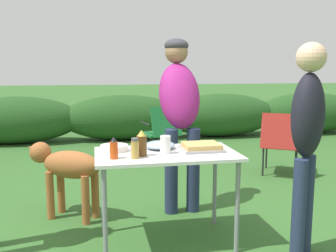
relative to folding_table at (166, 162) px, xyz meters
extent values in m
plane|color=#336028|center=(0.00, 0.00, -0.66)|extent=(60.00, 60.00, 0.00)
ellipsoid|color=#234C1E|center=(-2.00, 4.50, -0.22)|extent=(2.40, 0.90, 0.88)
ellipsoid|color=#234C1E|center=(0.00, 4.50, -0.22)|extent=(2.40, 0.90, 0.88)
ellipsoid|color=#234C1E|center=(2.00, 4.50, -0.22)|extent=(2.40, 0.90, 0.88)
ellipsoid|color=#234C1E|center=(4.00, 4.50, -0.22)|extent=(2.40, 0.90, 0.88)
cube|color=silver|center=(0.00, 0.00, 0.06)|extent=(1.10, 0.64, 0.02)
cylinder|color=gray|center=(-0.49, -0.27, -0.31)|extent=(0.04, 0.04, 0.71)
cylinder|color=gray|center=(0.49, -0.27, -0.31)|extent=(0.04, 0.04, 0.71)
cylinder|color=gray|center=(-0.49, 0.27, -0.31)|extent=(0.04, 0.04, 0.71)
cylinder|color=gray|center=(0.49, 0.27, -0.31)|extent=(0.04, 0.04, 0.71)
cube|color=#9E9EA3|center=(0.29, 0.03, 0.09)|extent=(0.32, 0.28, 0.02)
cube|color=tan|center=(0.29, 0.03, 0.11)|extent=(0.28, 0.24, 0.04)
cylinder|color=white|center=(-0.40, 0.13, 0.10)|extent=(0.22, 0.22, 0.05)
ellipsoid|color=#99B2CC|center=(-0.02, 0.14, 0.11)|extent=(0.24, 0.24, 0.06)
cylinder|color=white|center=(-0.01, -0.04, 0.15)|extent=(0.08, 0.08, 0.14)
cylinder|color=brown|center=(-0.20, -0.08, 0.15)|extent=(0.08, 0.08, 0.15)
cone|color=gold|center=(-0.20, -0.08, 0.25)|extent=(0.07, 0.07, 0.04)
cylinder|color=#CC4214|center=(-0.41, -0.13, 0.14)|extent=(0.06, 0.06, 0.13)
cone|color=black|center=(-0.41, -0.13, 0.22)|extent=(0.05, 0.05, 0.04)
cylinder|color=#B2893D|center=(-0.26, -0.15, 0.14)|extent=(0.06, 0.06, 0.13)
cylinder|color=#4C4C4C|center=(-0.26, -0.15, 0.22)|extent=(0.05, 0.05, 0.02)
cylinder|color=#232D4C|center=(0.16, 0.61, -0.25)|extent=(0.13, 0.13, 0.82)
cylinder|color=#232D4C|center=(0.38, 0.61, -0.25)|extent=(0.13, 0.13, 0.82)
ellipsoid|color=#931E70|center=(0.27, 0.73, 0.46)|extent=(0.41, 0.53, 0.72)
sphere|color=#936B4C|center=(0.27, 0.86, 0.89)|extent=(0.23, 0.23, 0.23)
ellipsoid|color=#333338|center=(0.27, 0.86, 0.95)|extent=(0.24, 0.24, 0.14)
cylinder|color=#232D4C|center=(1.01, -0.34, -0.29)|extent=(0.10, 0.10, 0.75)
cylinder|color=#232D4C|center=(0.89, -0.45, -0.29)|extent=(0.10, 0.10, 0.75)
ellipsoid|color=black|center=(0.95, -0.40, 0.39)|extent=(0.38, 0.37, 0.61)
sphere|color=#DBAD89|center=(0.95, -0.40, 0.80)|extent=(0.21, 0.21, 0.21)
cylinder|color=#9E5B2D|center=(-0.64, 0.48, -0.44)|extent=(0.07, 0.07, 0.45)
cylinder|color=#9E5B2D|center=(-0.56, 0.63, -0.44)|extent=(0.07, 0.07, 0.45)
cylinder|color=#9E5B2D|center=(-0.97, 0.67, -0.44)|extent=(0.07, 0.07, 0.45)
cylinder|color=#9E5B2D|center=(-0.88, 0.82, -0.44)|extent=(0.07, 0.07, 0.45)
ellipsoid|color=#9E5B2D|center=(-0.76, 0.65, -0.15)|extent=(0.63, 0.52, 0.26)
sphere|color=#9E5B2D|center=(-1.06, 0.82, -0.06)|extent=(0.20, 0.20, 0.20)
cone|color=#9E5B2D|center=(-1.12, 0.86, -0.03)|extent=(0.18, 0.16, 0.14)
cylinder|color=#9E5B2D|center=(-0.48, 0.48, -0.14)|extent=(0.18, 0.13, 0.10)
cube|color=maroon|center=(1.86, 1.68, -0.28)|extent=(0.63, 0.63, 0.03)
cube|color=maroon|center=(1.72, 1.44, -0.05)|extent=(0.48, 0.38, 0.44)
cylinder|color=black|center=(1.59, 1.61, -0.47)|extent=(0.02, 0.02, 0.38)
cylinder|color=black|center=(1.93, 1.40, -0.47)|extent=(0.02, 0.02, 0.38)
cylinder|color=black|center=(1.80, 1.95, -0.47)|extent=(0.02, 0.02, 0.38)
cylinder|color=black|center=(2.14, 1.74, -0.47)|extent=(0.02, 0.02, 0.38)
cylinder|color=black|center=(1.67, 1.80, -0.10)|extent=(0.24, 0.36, 0.02)
cylinder|color=black|center=(2.06, 1.55, -0.10)|extent=(0.24, 0.36, 0.02)
cube|color=#19602D|center=(0.42, 2.83, -0.28)|extent=(0.56, 0.56, 0.03)
cube|color=#19602D|center=(0.49, 2.56, -0.05)|extent=(0.49, 0.27, 0.44)
cylinder|color=black|center=(0.27, 2.59, -0.47)|extent=(0.02, 0.02, 0.38)
cylinder|color=black|center=(0.66, 2.69, -0.47)|extent=(0.02, 0.02, 0.38)
cylinder|color=black|center=(0.18, 2.98, -0.47)|extent=(0.02, 0.02, 0.38)
cylinder|color=black|center=(0.57, 3.08, -0.47)|extent=(0.02, 0.02, 0.38)
cylinder|color=black|center=(0.20, 2.78, -0.10)|extent=(0.12, 0.41, 0.02)
cylinder|color=black|center=(0.64, 2.89, -0.10)|extent=(0.12, 0.41, 0.02)
camera|label=1|loc=(-0.53, -2.80, 0.72)|focal=40.00mm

